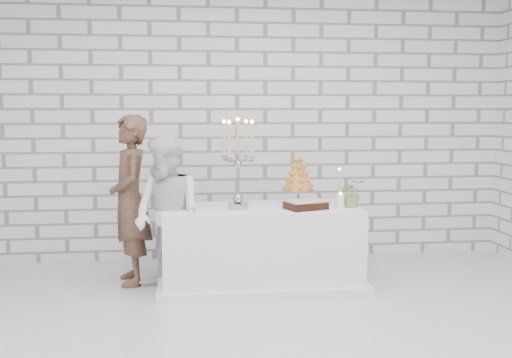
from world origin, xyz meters
name	(u,v)px	position (x,y,z in m)	size (l,w,h in m)	color
ground	(267,343)	(0.00, 0.00, 0.00)	(6.00, 5.00, 0.01)	silver
wall_back	(237,123)	(0.00, 2.50, 1.50)	(6.00, 0.01, 3.00)	white
wall_front	(396,168)	(0.00, -2.50, 1.50)	(6.00, 0.01, 3.00)	white
cake_table	(261,247)	(0.13, 1.38, 0.38)	(1.80, 0.80, 0.75)	white
groom	(130,200)	(-1.09, 1.62, 0.80)	(0.59, 0.38, 1.61)	#3A271B
bride	(168,215)	(-0.73, 1.27, 0.71)	(0.69, 0.54, 1.42)	white
candelabra	(238,163)	(-0.09, 1.33, 1.17)	(0.34, 0.34, 0.83)	#9796A0
croquembouche	(298,180)	(0.49, 1.48, 0.99)	(0.31, 0.31, 0.48)	#A46824
chocolate_cake	(306,205)	(0.52, 1.23, 0.79)	(0.34, 0.25, 0.08)	black
pillar_candle	(340,201)	(0.85, 1.29, 0.81)	(0.08, 0.08, 0.12)	white
extra_taper	(339,187)	(0.91, 1.54, 0.91)	(0.06, 0.06, 0.32)	beige
flowers	(353,193)	(0.97, 1.31, 0.88)	(0.23, 0.20, 0.26)	#598036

